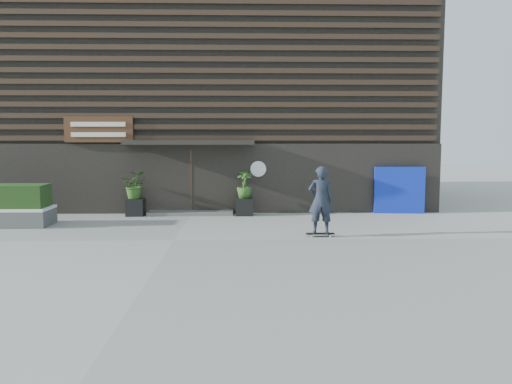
{
  "coord_description": "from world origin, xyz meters",
  "views": [
    {
      "loc": [
        1.82,
        -13.64,
        2.75
      ],
      "look_at": [
        2.24,
        1.77,
        1.1
      ],
      "focal_mm": 36.41,
      "sensor_mm": 36.0,
      "label": 1
    }
  ],
  "objects_px": {
    "planter_pot_right": "(244,207)",
    "skateboarder": "(321,200)",
    "blue_tarp": "(399,190)",
    "planter_pot_left": "(136,207)"
  },
  "relations": [
    {
      "from": "planter_pot_left",
      "to": "planter_pot_right",
      "type": "bearing_deg",
      "value": 0.0
    },
    {
      "from": "planter_pot_right",
      "to": "skateboarder",
      "type": "height_order",
      "value": "skateboarder"
    },
    {
      "from": "blue_tarp",
      "to": "skateboarder",
      "type": "height_order",
      "value": "skateboarder"
    },
    {
      "from": "planter_pot_right",
      "to": "skateboarder",
      "type": "bearing_deg",
      "value": -62.55
    },
    {
      "from": "planter_pot_right",
      "to": "blue_tarp",
      "type": "xyz_separation_m",
      "value": [
        5.56,
        0.3,
        0.54
      ]
    },
    {
      "from": "planter_pot_right",
      "to": "blue_tarp",
      "type": "relative_size",
      "value": 0.34
    },
    {
      "from": "blue_tarp",
      "to": "skateboarder",
      "type": "bearing_deg",
      "value": -124.55
    },
    {
      "from": "blue_tarp",
      "to": "skateboarder",
      "type": "xyz_separation_m",
      "value": [
        -3.49,
        -4.29,
        0.18
      ]
    },
    {
      "from": "skateboarder",
      "to": "blue_tarp",
      "type": "bearing_deg",
      "value": 50.89
    },
    {
      "from": "planter_pot_left",
      "to": "skateboarder",
      "type": "distance_m",
      "value": 7.14
    }
  ]
}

